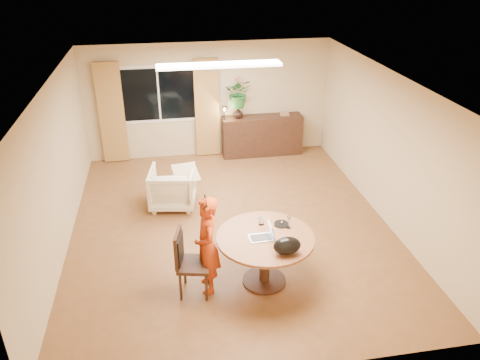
# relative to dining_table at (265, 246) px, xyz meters

# --- Properties ---
(floor) EXTENTS (6.50, 6.50, 0.00)m
(floor) POSITION_rel_dining_table_xyz_m (-0.25, 1.61, -0.62)
(floor) COLOR brown
(floor) RESTS_ON ground
(ceiling) EXTENTS (6.50, 6.50, 0.00)m
(ceiling) POSITION_rel_dining_table_xyz_m (-0.25, 1.61, 1.98)
(ceiling) COLOR white
(ceiling) RESTS_ON wall_back
(wall_back) EXTENTS (5.50, 0.00, 5.50)m
(wall_back) POSITION_rel_dining_table_xyz_m (-0.25, 4.86, 0.68)
(wall_back) COLOR tan
(wall_back) RESTS_ON floor
(wall_left) EXTENTS (0.00, 6.50, 6.50)m
(wall_left) POSITION_rel_dining_table_xyz_m (-3.00, 1.61, 0.68)
(wall_left) COLOR tan
(wall_left) RESTS_ON floor
(wall_right) EXTENTS (0.00, 6.50, 6.50)m
(wall_right) POSITION_rel_dining_table_xyz_m (2.50, 1.61, 0.68)
(wall_right) COLOR tan
(wall_right) RESTS_ON floor
(window) EXTENTS (1.70, 0.03, 1.30)m
(window) POSITION_rel_dining_table_xyz_m (-1.35, 4.84, 0.88)
(window) COLOR white
(window) RESTS_ON wall_back
(curtain_left) EXTENTS (0.55, 0.08, 2.25)m
(curtain_left) POSITION_rel_dining_table_xyz_m (-2.40, 4.77, 0.52)
(curtain_left) COLOR olive
(curtain_left) RESTS_ON wall_back
(curtain_right) EXTENTS (0.55, 0.08, 2.25)m
(curtain_right) POSITION_rel_dining_table_xyz_m (-0.30, 4.77, 0.52)
(curtain_right) COLOR olive
(curtain_right) RESTS_ON wall_back
(ceiling_panel) EXTENTS (2.20, 0.35, 0.05)m
(ceiling_panel) POSITION_rel_dining_table_xyz_m (-0.25, 2.81, 1.94)
(ceiling_panel) COLOR white
(ceiling_panel) RESTS_ON ceiling
(dining_table) EXTENTS (1.39, 1.39, 0.79)m
(dining_table) POSITION_rel_dining_table_xyz_m (0.00, 0.00, 0.00)
(dining_table) COLOR brown
(dining_table) RESTS_ON floor
(dining_chair) EXTENTS (0.57, 0.54, 1.01)m
(dining_chair) POSITION_rel_dining_table_xyz_m (-1.02, -0.06, -0.12)
(dining_chair) COLOR black
(dining_chair) RESTS_ON floor
(child) EXTENTS (0.55, 0.38, 1.47)m
(child) POSITION_rel_dining_table_xyz_m (-0.82, 0.00, 0.11)
(child) COLOR red
(child) RESTS_ON floor
(laptop) EXTENTS (0.35, 0.24, 0.23)m
(laptop) POSITION_rel_dining_table_xyz_m (-0.08, -0.04, 0.28)
(laptop) COLOR #B7B7BC
(laptop) RESTS_ON dining_table
(tumbler) EXTENTS (0.10, 0.10, 0.12)m
(tumbler) POSITION_rel_dining_table_xyz_m (0.01, 0.32, 0.23)
(tumbler) COLOR white
(tumbler) RESTS_ON dining_table
(wine_glass) EXTENTS (0.07, 0.07, 0.20)m
(wine_glass) POSITION_rel_dining_table_xyz_m (0.38, 0.16, 0.27)
(wine_glass) COLOR white
(wine_glass) RESTS_ON dining_table
(pot_lid) EXTENTS (0.25, 0.25, 0.04)m
(pot_lid) POSITION_rel_dining_table_xyz_m (0.30, 0.26, 0.19)
(pot_lid) COLOR white
(pot_lid) RESTS_ON dining_table
(handbag) EXTENTS (0.40, 0.27, 0.25)m
(handbag) POSITION_rel_dining_table_xyz_m (0.19, -0.45, 0.29)
(handbag) COLOR black
(handbag) RESTS_ON dining_table
(armchair) EXTENTS (0.94, 0.96, 0.76)m
(armchair) POSITION_rel_dining_table_xyz_m (-1.22, 2.50, -0.24)
(armchair) COLOR beige
(armchair) RESTS_ON floor
(throw) EXTENTS (0.53, 0.61, 0.03)m
(throw) POSITION_rel_dining_table_xyz_m (-0.96, 2.42, 0.16)
(throw) COLOR beige
(throw) RESTS_ON armchair
(sideboard) EXTENTS (1.85, 0.45, 0.93)m
(sideboard) POSITION_rel_dining_table_xyz_m (0.95, 4.62, -0.16)
(sideboard) COLOR black
(sideboard) RESTS_ON floor
(vase) EXTENTS (0.25, 0.25, 0.25)m
(vase) POSITION_rel_dining_table_xyz_m (0.39, 4.62, 0.43)
(vase) COLOR black
(vase) RESTS_ON sideboard
(bouquet) EXTENTS (0.69, 0.63, 0.66)m
(bouquet) POSITION_rel_dining_table_xyz_m (0.41, 4.62, 0.88)
(bouquet) COLOR #2B5C22
(bouquet) RESTS_ON vase
(book_stack) EXTENTS (0.23, 0.20, 0.08)m
(book_stack) POSITION_rel_dining_table_xyz_m (1.48, 4.62, 0.34)
(book_stack) COLOR brown
(book_stack) RESTS_ON sideboard
(desk_lamp) EXTENTS (0.14, 0.14, 0.31)m
(desk_lamp) POSITION_rel_dining_table_xyz_m (0.07, 4.57, 0.46)
(desk_lamp) COLOR black
(desk_lamp) RESTS_ON sideboard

